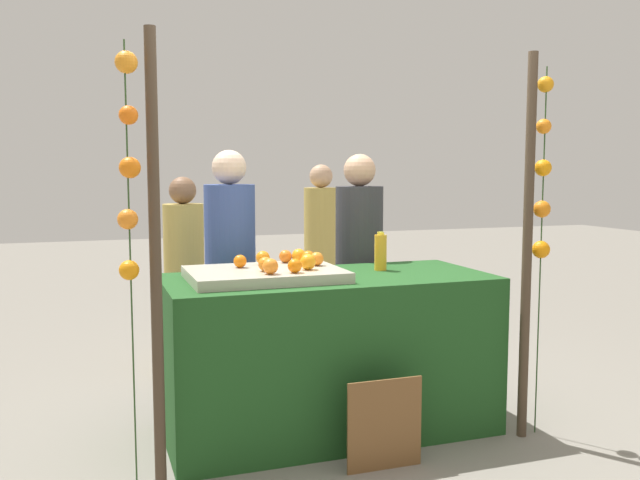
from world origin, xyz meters
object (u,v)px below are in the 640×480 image
stall_counter (328,353)px  orange_1 (285,256)px  orange_0 (317,259)px  vendor_left (231,285)px  vendor_right (359,280)px  juice_bottle (381,252)px  chalkboard_sign (384,425)px

stall_counter → orange_1: bearing=132.4°
orange_0 → vendor_left: vendor_left is taller
stall_counter → vendor_right: bearing=55.0°
vendor_left → stall_counter: bearing=-59.1°
orange_1 → juice_bottle: juice_bottle is taller
orange_0 → chalkboard_sign: size_ratio=0.17×
vendor_right → orange_0: bearing=-129.7°
stall_counter → juice_bottle: juice_bottle is taller
chalkboard_sign → vendor_right: (0.39, 1.30, 0.54)m
orange_1 → chalkboard_sign: bearing=-71.0°
chalkboard_sign → vendor_right: size_ratio=0.30×
stall_counter → chalkboard_sign: size_ratio=3.89×
stall_counter → chalkboard_sign: stall_counter is taller
orange_1 → vendor_left: size_ratio=0.05×
stall_counter → orange_1: size_ratio=24.61×
stall_counter → orange_0: size_ratio=23.57×
stall_counter → vendor_right: 0.89m
stall_counter → orange_0: bearing=151.3°
vendor_left → vendor_right: bearing=-3.1°
stall_counter → orange_1: orange_1 is taller
stall_counter → chalkboard_sign: 0.67m
orange_0 → vendor_right: bearing=50.3°
orange_1 → chalkboard_sign: size_ratio=0.16×
orange_1 → juice_bottle: bearing=-10.2°
orange_0 → orange_1: size_ratio=1.04×
juice_bottle → vendor_right: bearing=81.0°
orange_1 → juice_bottle: size_ratio=0.33×
vendor_left → orange_1: bearing=-65.1°
juice_bottle → chalkboard_sign: size_ratio=0.49×
chalkboard_sign → vendor_right: bearing=73.3°
orange_0 → chalkboard_sign: orange_0 is taller
chalkboard_sign → vendor_left: (-0.53, 1.35, 0.55)m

